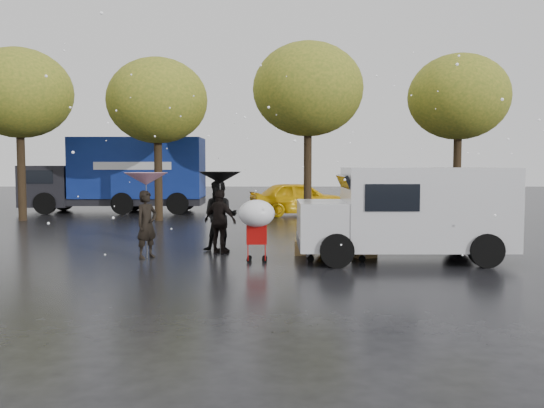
{
  "coord_description": "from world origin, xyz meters",
  "views": [
    {
      "loc": [
        1.08,
        -13.11,
        2.29
      ],
      "look_at": [
        1.07,
        1.0,
        1.3
      ],
      "focal_mm": 38.0,
      "sensor_mm": 36.0,
      "label": 1
    }
  ],
  "objects_px": {
    "person_black": "(220,221)",
    "vendor_cart": "(339,230)",
    "yellow_taxi": "(299,198)",
    "blue_truck": "(121,175)",
    "person_pink": "(147,224)",
    "white_van": "(409,212)",
    "shopping_cart": "(257,217)"
  },
  "relations": [
    {
      "from": "person_black",
      "to": "vendor_cart",
      "type": "distance_m",
      "value": 3.07
    },
    {
      "from": "blue_truck",
      "to": "yellow_taxi",
      "type": "xyz_separation_m",
      "value": [
        8.32,
        -1.55,
        -1.0
      ]
    },
    {
      "from": "shopping_cart",
      "to": "yellow_taxi",
      "type": "distance_m",
      "value": 12.44
    },
    {
      "from": "white_van",
      "to": "yellow_taxi",
      "type": "height_order",
      "value": "white_van"
    },
    {
      "from": "blue_truck",
      "to": "yellow_taxi",
      "type": "distance_m",
      "value": 8.52
    },
    {
      "from": "vendor_cart",
      "to": "yellow_taxi",
      "type": "relative_size",
      "value": 0.34
    },
    {
      "from": "person_pink",
      "to": "yellow_taxi",
      "type": "relative_size",
      "value": 0.37
    },
    {
      "from": "blue_truck",
      "to": "person_pink",
      "type": "bearing_deg",
      "value": -72.89
    },
    {
      "from": "blue_truck",
      "to": "yellow_taxi",
      "type": "height_order",
      "value": "blue_truck"
    },
    {
      "from": "vendor_cart",
      "to": "yellow_taxi",
      "type": "bearing_deg",
      "value": 91.77
    },
    {
      "from": "vendor_cart",
      "to": "yellow_taxi",
      "type": "distance_m",
      "value": 11.98
    },
    {
      "from": "person_black",
      "to": "vendor_cart",
      "type": "xyz_separation_m",
      "value": [
        2.9,
        -1.01,
        -0.1
      ]
    },
    {
      "from": "shopping_cart",
      "to": "white_van",
      "type": "xyz_separation_m",
      "value": [
        3.6,
        0.32,
        0.1
      ]
    },
    {
      "from": "person_black",
      "to": "yellow_taxi",
      "type": "height_order",
      "value": "person_black"
    },
    {
      "from": "person_pink",
      "to": "blue_truck",
      "type": "distance_m",
      "value": 13.84
    },
    {
      "from": "white_van",
      "to": "person_pink",
      "type": "bearing_deg",
      "value": 176.76
    },
    {
      "from": "vendor_cart",
      "to": "blue_truck",
      "type": "relative_size",
      "value": 0.18
    },
    {
      "from": "person_black",
      "to": "vendor_cart",
      "type": "height_order",
      "value": "person_black"
    },
    {
      "from": "white_van",
      "to": "yellow_taxi",
      "type": "xyz_separation_m",
      "value": [
        -2.03,
        12.01,
        -0.41
      ]
    },
    {
      "from": "shopping_cart",
      "to": "white_van",
      "type": "relative_size",
      "value": 0.3
    },
    {
      "from": "person_black",
      "to": "shopping_cart",
      "type": "relative_size",
      "value": 1.12
    },
    {
      "from": "vendor_cart",
      "to": "shopping_cart",
      "type": "height_order",
      "value": "shopping_cart"
    },
    {
      "from": "person_black",
      "to": "white_van",
      "type": "height_order",
      "value": "white_van"
    },
    {
      "from": "white_van",
      "to": "yellow_taxi",
      "type": "distance_m",
      "value": 12.19
    },
    {
      "from": "vendor_cart",
      "to": "shopping_cart",
      "type": "relative_size",
      "value": 1.04
    },
    {
      "from": "person_black",
      "to": "vendor_cart",
      "type": "relative_size",
      "value": 1.08
    },
    {
      "from": "vendor_cart",
      "to": "shopping_cart",
      "type": "distance_m",
      "value": 2.0
    },
    {
      "from": "person_black",
      "to": "shopping_cart",
      "type": "xyz_separation_m",
      "value": [
        0.96,
        -1.37,
        0.24
      ]
    },
    {
      "from": "vendor_cart",
      "to": "blue_truck",
      "type": "bearing_deg",
      "value": 122.74
    },
    {
      "from": "person_black",
      "to": "yellow_taxi",
      "type": "xyz_separation_m",
      "value": [
        2.53,
        10.96,
        -0.07
      ]
    },
    {
      "from": "person_pink",
      "to": "vendor_cart",
      "type": "relative_size",
      "value": 1.08
    },
    {
      "from": "vendor_cart",
      "to": "white_van",
      "type": "height_order",
      "value": "white_van"
    }
  ]
}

